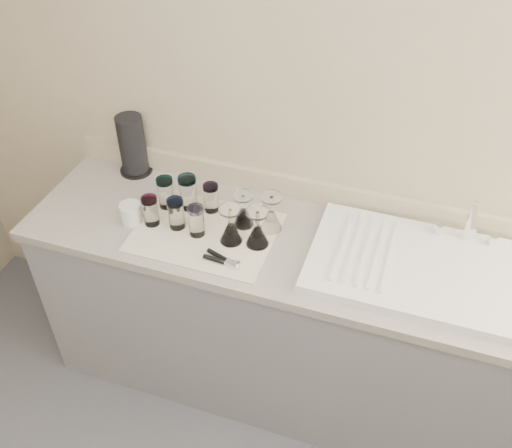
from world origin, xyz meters
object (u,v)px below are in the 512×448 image
at_px(goblet_back_left, 243,215).
at_px(tumbler_cyan, 188,192).
at_px(tumbler_purple, 211,198).
at_px(paper_towel_roll, 133,146).
at_px(can_opener, 222,260).
at_px(goblet_front_right, 257,233).
at_px(sink_unit, 422,268).
at_px(white_mug, 130,213).
at_px(tumbler_teal, 166,192).
at_px(tumbler_blue, 176,213).
at_px(tumbler_magenta, 151,211).
at_px(tumbler_lavender, 196,221).
at_px(goblet_front_left, 231,230).
at_px(goblet_back_right, 271,217).

bearing_deg(goblet_back_left, tumbler_cyan, 172.83).
xyz_separation_m(tumbler_purple, paper_towel_roll, (-0.44, 0.16, 0.06)).
bearing_deg(tumbler_purple, can_opener, -60.43).
xyz_separation_m(tumbler_cyan, goblet_front_right, (0.34, -0.12, -0.02)).
relative_size(sink_unit, white_mug, 6.25).
height_order(tumbler_cyan, white_mug, tumbler_cyan).
xyz_separation_m(tumbler_teal, tumbler_blue, (0.10, -0.11, -0.00)).
height_order(tumbler_magenta, goblet_front_right, goblet_front_right).
distance_m(tumbler_lavender, goblet_back_left, 0.19).
bearing_deg(tumbler_lavender, goblet_front_left, 2.46).
height_order(tumbler_lavender, goblet_front_left, goblet_front_left).
xyz_separation_m(tumbler_teal, tumbler_magenta, (-0.01, -0.12, -0.00)).
bearing_deg(sink_unit, goblet_back_right, 175.50).
xyz_separation_m(tumbler_cyan, goblet_back_left, (0.25, -0.03, -0.03)).
distance_m(sink_unit, goblet_back_left, 0.71).
distance_m(tumbler_magenta, can_opener, 0.37).
bearing_deg(tumbler_magenta, white_mug, -172.93).
xyz_separation_m(tumbler_magenta, can_opener, (0.35, -0.12, -0.06)).
xyz_separation_m(goblet_front_left, white_mug, (-0.43, -0.02, -0.02)).
bearing_deg(tumbler_teal, tumbler_purple, 10.60).
bearing_deg(tumbler_magenta, goblet_front_left, 1.02).
bearing_deg(goblet_front_right, goblet_back_right, 78.67).
height_order(goblet_back_left, can_opener, goblet_back_left).
height_order(tumbler_teal, tumbler_blue, tumbler_teal).
distance_m(sink_unit, goblet_back_right, 0.60).
xyz_separation_m(tumbler_purple, tumbler_magenta, (-0.20, -0.16, 0.00)).
bearing_deg(goblet_front_left, sink_unit, 5.92).
relative_size(tumbler_teal, white_mug, 1.05).
distance_m(tumbler_purple, white_mug, 0.33).
bearing_deg(sink_unit, goblet_back_left, 177.36).
bearing_deg(tumbler_cyan, goblet_back_right, -2.74).
relative_size(tumbler_cyan, paper_towel_roll, 0.54).
distance_m(goblet_back_left, goblet_front_right, 0.13).
distance_m(goblet_front_left, white_mug, 0.43).
relative_size(sink_unit, goblet_back_right, 5.16).
relative_size(sink_unit, goblet_back_left, 5.57).
distance_m(tumbler_purple, tumbler_blue, 0.17).
bearing_deg(goblet_back_right, paper_towel_roll, 164.92).
distance_m(tumbler_teal, goblet_back_left, 0.34).
bearing_deg(goblet_front_right, tumbler_purple, 151.19).
bearing_deg(goblet_back_right, tumbler_magenta, -164.55).
distance_m(sink_unit, goblet_front_left, 0.73).
relative_size(tumbler_blue, goblet_front_right, 0.83).
height_order(goblet_back_right, white_mug, goblet_back_right).
distance_m(tumbler_purple, paper_towel_roll, 0.47).
height_order(tumbler_blue, can_opener, tumbler_blue).
distance_m(goblet_front_right, can_opener, 0.17).
bearing_deg(tumbler_lavender, tumbler_teal, 147.27).
distance_m(tumbler_lavender, goblet_front_left, 0.14).
height_order(goblet_back_right, can_opener, goblet_back_right).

